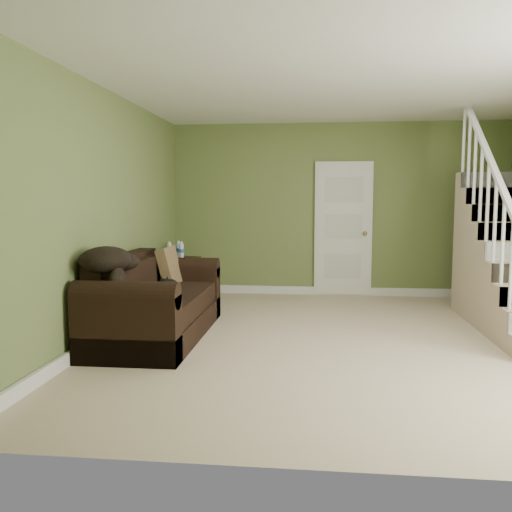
% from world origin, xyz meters
% --- Properties ---
extents(floor, '(5.00, 5.50, 0.01)m').
position_xyz_m(floor, '(0.00, 0.00, 0.00)').
color(floor, tan).
rests_on(floor, ground).
extents(ceiling, '(5.00, 5.50, 0.01)m').
position_xyz_m(ceiling, '(0.00, 0.00, 2.60)').
color(ceiling, white).
rests_on(ceiling, wall_back).
extents(wall_back, '(5.00, 0.04, 2.60)m').
position_xyz_m(wall_back, '(0.00, 2.75, 1.30)').
color(wall_back, olive).
rests_on(wall_back, floor).
extents(wall_front, '(5.00, 0.04, 2.60)m').
position_xyz_m(wall_front, '(0.00, -2.75, 1.30)').
color(wall_front, olive).
rests_on(wall_front, floor).
extents(wall_left, '(0.04, 5.50, 2.60)m').
position_xyz_m(wall_left, '(-2.50, 0.00, 1.30)').
color(wall_left, olive).
rests_on(wall_left, floor).
extents(baseboard_back, '(5.00, 0.04, 0.12)m').
position_xyz_m(baseboard_back, '(0.00, 2.72, 0.06)').
color(baseboard_back, white).
rests_on(baseboard_back, floor).
extents(baseboard_left, '(0.04, 5.50, 0.12)m').
position_xyz_m(baseboard_left, '(-2.47, 0.00, 0.06)').
color(baseboard_left, white).
rests_on(baseboard_left, floor).
extents(door, '(0.86, 0.12, 2.02)m').
position_xyz_m(door, '(0.10, 2.71, 1.01)').
color(door, white).
rests_on(door, floor).
extents(sofa, '(0.95, 2.20, 0.87)m').
position_xyz_m(sofa, '(-2.02, -0.04, 0.33)').
color(sofa, black).
rests_on(sofa, floor).
extents(side_table, '(0.59, 0.59, 0.87)m').
position_xyz_m(side_table, '(-2.26, 1.85, 0.33)').
color(side_table, black).
rests_on(side_table, floor).
extents(cat, '(0.22, 0.46, 0.22)m').
position_xyz_m(cat, '(-1.81, -0.17, 0.56)').
color(cat, black).
rests_on(cat, sofa).
extents(banana, '(0.17, 0.20, 0.06)m').
position_xyz_m(banana, '(-1.81, -0.66, 0.50)').
color(banana, yellow).
rests_on(banana, sofa).
extents(throw_pillow, '(0.23, 0.47, 0.48)m').
position_xyz_m(throw_pillow, '(-2.02, 0.64, 0.66)').
color(throw_pillow, '#44311B').
rests_on(throw_pillow, sofa).
extents(throw_blanket, '(0.61, 0.70, 0.25)m').
position_xyz_m(throw_blanket, '(-2.26, -0.73, 0.90)').
color(throw_blanket, black).
rests_on(throw_blanket, sofa).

